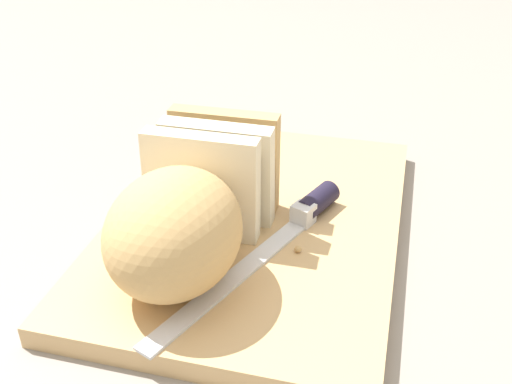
% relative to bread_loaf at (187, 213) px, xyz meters
% --- Properties ---
extents(ground_plane, '(3.00, 3.00, 0.00)m').
position_rel_bread_loaf_xyz_m(ground_plane, '(0.09, -0.04, -0.08)').
color(ground_plane, gray).
extents(cutting_board, '(0.43, 0.30, 0.02)m').
position_rel_bread_loaf_xyz_m(cutting_board, '(0.09, -0.04, -0.06)').
color(cutting_board, tan).
rests_on(cutting_board, ground_plane).
extents(bread_loaf, '(0.23, 0.12, 0.11)m').
position_rel_bread_loaf_xyz_m(bread_loaf, '(0.00, 0.00, 0.00)').
color(bread_loaf, tan).
rests_on(bread_loaf, cutting_board).
extents(bread_knife, '(0.28, 0.13, 0.02)m').
position_rel_bread_loaf_xyz_m(bread_knife, '(0.08, -0.09, -0.04)').
color(bread_knife, silver).
rests_on(bread_knife, cutting_board).
extents(crumb_near_knife, '(0.00, 0.00, 0.00)m').
position_rel_bread_loaf_xyz_m(crumb_near_knife, '(0.10, -0.05, -0.05)').
color(crumb_near_knife, tan).
rests_on(crumb_near_knife, cutting_board).
extents(crumb_near_loaf, '(0.01, 0.01, 0.01)m').
position_rel_bread_loaf_xyz_m(crumb_near_loaf, '(0.04, -0.10, -0.05)').
color(crumb_near_loaf, tan).
rests_on(crumb_near_loaf, cutting_board).
extents(crumb_stray_left, '(0.01, 0.01, 0.01)m').
position_rel_bread_loaf_xyz_m(crumb_stray_left, '(0.04, -0.00, -0.05)').
color(crumb_stray_left, tan).
rests_on(crumb_stray_left, cutting_board).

